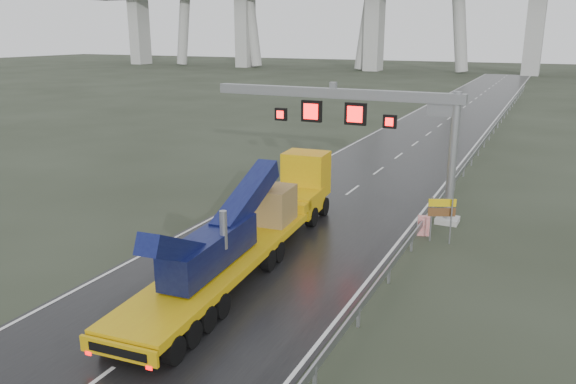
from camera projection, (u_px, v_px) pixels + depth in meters
The scene contains 7 objects.
ground at pixel (130, 356), 18.25m from camera, with size 400.00×400.00×0.00m, color #262B1E.
road at pixel (415, 144), 52.99m from camera, with size 11.00×200.00×0.02m, color black.
guardrail at pixel (466, 165), 41.60m from camera, with size 0.20×140.00×1.40m, color gray, non-canonical shape.
sign_gantry at pixel (368, 116), 31.47m from camera, with size 14.90×1.20×7.42m.
heavy_haul_truck at pixel (260, 219), 26.47m from camera, with size 4.10×18.58×4.33m.
exit_sign_pair at pixel (442, 212), 27.70m from camera, with size 1.26×0.58×2.31m.
striped_barrier at pixel (423, 226), 29.01m from camera, with size 0.61×0.33×1.03m, color red.
Camera 1 is at (11.56, -12.32, 10.14)m, focal length 35.00 mm.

